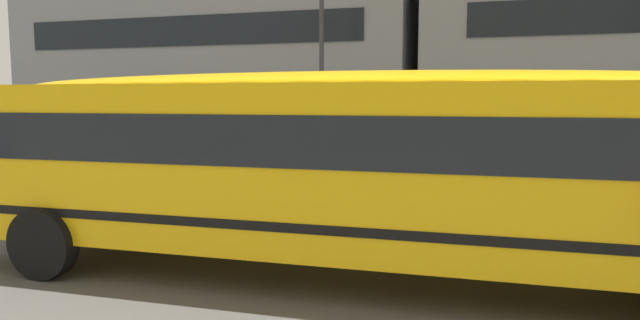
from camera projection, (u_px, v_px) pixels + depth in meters
The scene contains 7 objects.
ground_plane at pixel (569, 272), 8.93m from camera, with size 400.00×400.00×0.00m, color #54514F.
sidewalk_far at pixel (536, 189), 16.95m from camera, with size 120.00×3.00×0.01m, color gray.
lane_centreline at pixel (569, 272), 8.93m from camera, with size 110.00×0.16×0.01m, color silver.
school_bus at pixel (374, 157), 8.39m from camera, with size 13.71×3.25×3.05m.
parked_car_white_near_corner at pixel (70, 156), 18.16m from camera, with size 3.91×1.90×1.64m.
street_lamp at pixel (322, 43), 17.67m from camera, with size 0.44×0.44×6.80m.
apartment_block_far_left at pixel (257, 14), 27.80m from camera, with size 16.21×13.81×13.30m.
Camera 1 is at (-1.13, -9.44, 2.68)m, focal length 32.53 mm.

